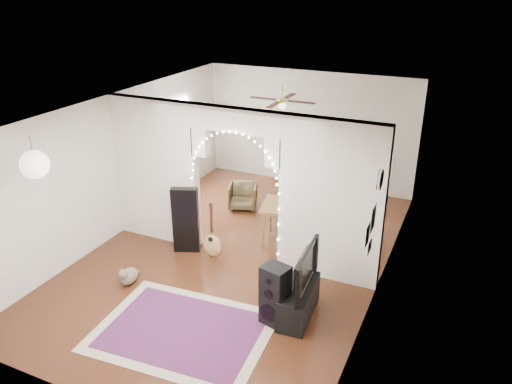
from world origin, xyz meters
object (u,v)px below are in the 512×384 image
at_px(acoustic_guitar, 212,237).
at_px(media_console, 298,301).
at_px(dining_chair_left, 243,196).
at_px(dining_chair_right, 293,188).
at_px(bookcase, 314,157).
at_px(floor_speaker, 275,295).
at_px(dining_table, 295,209).

height_order(acoustic_guitar, media_console, acoustic_guitar).
height_order(media_console, dining_chair_left, dining_chair_left).
bearing_deg(media_console, dining_chair_left, 123.69).
xyz_separation_m(media_console, dining_chair_right, (-1.54, 3.89, 0.03)).
distance_m(dining_chair_left, dining_chair_right, 1.18).
xyz_separation_m(bookcase, dining_chair_left, (-1.04, -1.66, -0.50)).
xyz_separation_m(acoustic_guitar, dining_chair_right, (0.44, 2.92, -0.11)).
height_order(bookcase, dining_chair_left, bookcase).
bearing_deg(floor_speaker, dining_table, 118.30).
bearing_deg(bookcase, acoustic_guitar, -110.39).
height_order(media_console, bookcase, bookcase).
bearing_deg(dining_chair_left, dining_table, -51.14).
distance_m(dining_table, dining_chair_right, 1.98).
relative_size(floor_speaker, dining_table, 0.70).
bearing_deg(dining_table, floor_speaker, -87.62).
height_order(acoustic_guitar, dining_chair_right, acoustic_guitar).
bearing_deg(dining_chair_left, dining_chair_right, 25.78).
distance_m(acoustic_guitar, dining_chair_right, 2.95).
distance_m(floor_speaker, bookcase, 5.13).
distance_m(acoustic_guitar, media_console, 2.21).
distance_m(floor_speaker, dining_chair_right, 4.37).
relative_size(acoustic_guitar, bookcase, 0.58).
height_order(floor_speaker, media_console, floor_speaker).
xyz_separation_m(dining_table, dining_chair_left, (-1.54, 0.98, -0.41)).
xyz_separation_m(floor_speaker, dining_table, (-0.59, 2.37, 0.22)).
bearing_deg(media_console, dining_chair_right, 107.34).
bearing_deg(acoustic_guitar, bookcase, 72.79).
bearing_deg(acoustic_guitar, media_console, -33.71).
relative_size(acoustic_guitar, media_console, 0.90).
bearing_deg(media_console, acoustic_guitar, 149.64).
bearing_deg(floor_speaker, dining_chair_right, 121.51).
height_order(media_console, dining_chair_right, dining_chair_right).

